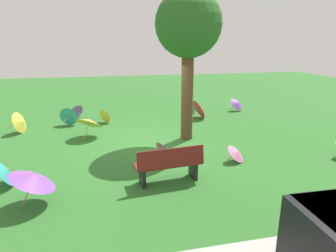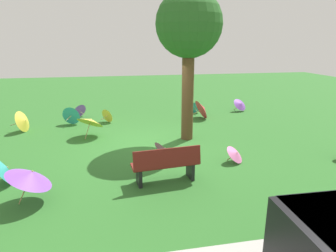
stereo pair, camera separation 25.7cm
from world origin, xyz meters
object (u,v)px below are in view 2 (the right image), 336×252
park_bench (166,164)px  parasol_purple_0 (79,110)px  parasol_yellow_0 (108,115)px  parasol_pink_1 (236,154)px  parasol_teal_1 (72,115)px  parasol_teal_0 (5,169)px  parasol_purple_3 (240,104)px  parasol_yellow_1 (24,121)px  shade_tree (189,27)px  parasol_teal_2 (194,107)px  parasol_pink_0 (164,149)px  parasol_red_0 (203,109)px  parasol_yellow_2 (91,121)px  parasol_purple_4 (31,176)px

park_bench → parasol_purple_0: size_ratio=2.30×
parasol_yellow_0 → parasol_pink_1: parasol_yellow_0 is taller
parasol_teal_1 → parasol_teal_0: bearing=79.9°
parasol_teal_0 → parasol_purple_3: (-8.57, -5.87, -0.01)m
parasol_yellow_1 → shade_tree: bearing=161.3°
park_bench → parasol_pink_1: (-2.11, -0.81, -0.21)m
parasol_pink_1 → parasol_teal_2: 5.84m
park_bench → parasol_pink_0: (-0.20, -1.43, -0.17)m
parasol_teal_0 → park_bench: bearing=169.7°
parasol_red_0 → parasol_purple_0: 5.46m
parasol_purple_0 → parasol_pink_0: bearing=117.7°
parasol_purple_0 → parasol_pink_1: size_ratio=0.96×
shade_tree → parasol_yellow_2: shade_tree is taller
parasol_yellow_0 → parasol_yellow_2: (0.57, 1.84, 0.28)m
parasol_red_0 → parasol_pink_0: parasol_red_0 is taller
shade_tree → parasol_pink_1: shade_tree is taller
parasol_yellow_2 → parasol_teal_1: parasol_yellow_2 is taller
park_bench → shade_tree: size_ratio=0.34×
parasol_red_0 → parasol_purple_0: bearing=-13.0°
parasol_red_0 → parasol_pink_1: parasol_red_0 is taller
parasol_red_0 → shade_tree: bearing=61.8°
parasol_yellow_2 → parasol_yellow_0: bearing=-107.1°
parasol_purple_3 → parasol_pink_1: bearing=64.5°
shade_tree → parasol_purple_0: size_ratio=6.78×
parasol_pink_0 → parasol_yellow_2: size_ratio=0.60×
parasol_yellow_1 → parasol_purple_4: (-1.55, 5.38, 0.20)m
parasol_purple_3 → parasol_teal_1: parasol_teal_1 is taller
parasol_teal_0 → parasol_teal_1: bearing=-100.1°
park_bench → parasol_red_0: park_bench is taller
parasol_yellow_0 → parasol_yellow_2: parasol_yellow_2 is taller
parasol_yellow_0 → parasol_pink_1: 6.07m
parasol_yellow_1 → parasol_yellow_2: bearing=156.2°
parasol_purple_3 → shade_tree: bearing=44.4°
parasol_purple_3 → parasol_teal_1: bearing=5.9°
parasol_teal_0 → parasol_teal_2: size_ratio=1.46×
parasol_yellow_1 → parasol_teal_2: 7.20m
park_bench → parasol_yellow_1: (4.43, -5.02, -0.06)m
park_bench → parasol_teal_1: park_bench is taller
parasol_purple_3 → parasol_teal_1: size_ratio=1.07×
parasol_yellow_0 → parasol_yellow_2: size_ratio=0.47×
parasol_yellow_0 → parasol_pink_0: 4.62m
shade_tree → parasol_yellow_2: bearing=-14.7°
shade_tree → parasol_yellow_2: 4.57m
parasol_teal_1 → parasol_yellow_1: bearing=24.7°
parasol_yellow_2 → parasol_purple_4: bearing=77.9°
parasol_red_0 → parasol_purple_3: 2.37m
parasol_teal_0 → parasol_yellow_0: bearing=-114.6°
parasol_teal_0 → parasol_teal_2: 8.67m
parasol_pink_0 → parasol_teal_1: 5.28m
parasol_purple_0 → parasol_yellow_2: size_ratio=0.57×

